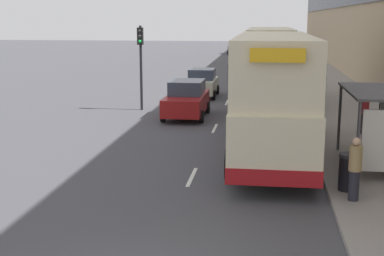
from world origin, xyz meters
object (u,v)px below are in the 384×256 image
at_px(double_decker_bus_ahead, 270,64).
at_px(car_0, 266,47).
at_px(bus_shelter, 379,115).
at_px(car_1, 187,99).
at_px(car_3, 202,83).
at_px(litter_bin, 348,172).
at_px(car_2, 235,47).
at_px(pedestrian_at_shelter, 355,169).
at_px(pedestrian_1, 364,113).
at_px(double_decker_bus_near, 273,92).
at_px(traffic_light_far_kerb, 141,53).

height_order(double_decker_bus_ahead, car_0, double_decker_bus_ahead).
xyz_separation_m(bus_shelter, double_decker_bus_ahead, (-3.34, 14.28, 0.41)).
height_order(bus_shelter, car_1, bus_shelter).
xyz_separation_m(car_3, litter_bin, (6.31, -18.59, -0.19)).
relative_size(car_0, car_2, 0.91).
relative_size(pedestrian_at_shelter, pedestrian_1, 0.97).
relative_size(double_decker_bus_near, double_decker_bus_ahead, 1.04).
height_order(car_1, traffic_light_far_kerb, traffic_light_far_kerb).
bearing_deg(litter_bin, car_0, 92.05).
bearing_deg(car_3, car_1, 90.69).
bearing_deg(car_0, car_2, -143.82).
xyz_separation_m(car_0, car_2, (-4.26, -3.12, 0.01)).
bearing_deg(car_3, car_2, -89.68).
bearing_deg(traffic_light_far_kerb, pedestrian_at_shelter, -57.35).
bearing_deg(double_decker_bus_near, car_2, 94.52).
height_order(car_1, pedestrian_1, pedestrian_1).
bearing_deg(car_3, traffic_light_far_kerb, 64.05).
bearing_deg(litter_bin, double_decker_bus_near, 115.98).
distance_m(car_2, car_3, 42.26).
bearing_deg(car_1, pedestrian_at_shelter, 117.10).
distance_m(pedestrian_1, traffic_light_far_kerb, 12.15).
relative_size(double_decker_bus_near, pedestrian_1, 6.10).
height_order(car_1, car_2, car_1).
bearing_deg(car_2, double_decker_bus_ahead, 95.74).
relative_size(double_decker_bus_near, litter_bin, 10.20).
distance_m(double_decker_bus_ahead, pedestrian_at_shelter, 17.76).
bearing_deg(pedestrian_at_shelter, double_decker_bus_ahead, 96.94).
relative_size(car_0, pedestrian_at_shelter, 2.34).
distance_m(car_0, car_2, 5.28).
distance_m(double_decker_bus_near, car_0, 59.72).
height_order(car_3, pedestrian_1, pedestrian_1).
relative_size(car_0, pedestrian_1, 2.26).
bearing_deg(traffic_light_far_kerb, double_decker_bus_ahead, 27.60).
relative_size(double_decker_bus_ahead, pedestrian_at_shelter, 6.05).
distance_m(double_decker_bus_near, double_decker_bus_ahead, 12.48).
height_order(car_0, car_3, car_0).
xyz_separation_m(pedestrian_1, litter_bin, (-1.76, -7.79, -0.37)).
height_order(double_decker_bus_ahead, litter_bin, double_decker_bus_ahead).
relative_size(double_decker_bus_near, car_1, 2.41).
bearing_deg(pedestrian_1, double_decker_bus_near, -137.35).
bearing_deg(car_3, car_0, -95.07).
distance_m(double_decker_bus_near, litter_bin, 5.00).
bearing_deg(car_3, litter_bin, 108.75).
bearing_deg(double_decker_bus_near, car_1, 120.27).
xyz_separation_m(car_1, litter_bin, (6.22, -11.36, -0.23)).
xyz_separation_m(double_decker_bus_near, car_1, (-4.15, 7.11, -1.39)).
bearing_deg(car_1, traffic_light_far_kerb, -33.42).
relative_size(car_0, car_1, 0.89).
distance_m(bus_shelter, car_1, 11.65).
bearing_deg(car_2, traffic_light_far_kerb, 87.11).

